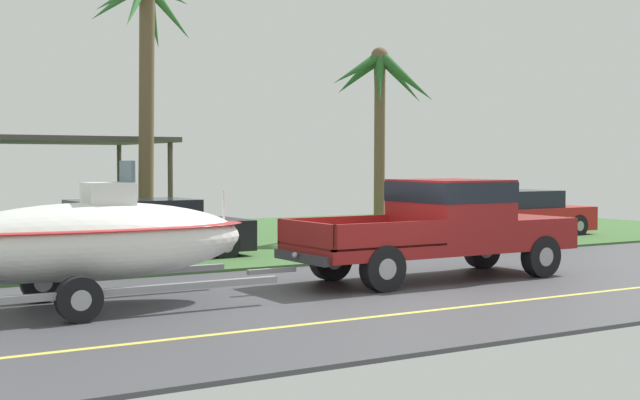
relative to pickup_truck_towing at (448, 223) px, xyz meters
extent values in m
cube|color=#424247|center=(-2.05, -0.99, -1.07)|extent=(36.00, 8.00, 0.06)
cube|color=#3D6633|center=(-2.05, 10.01, -1.05)|extent=(36.00, 14.00, 0.11)
cube|color=#DBCC4C|center=(-2.05, -2.79, -1.04)|extent=(34.20, 0.12, 0.01)
cube|color=maroon|center=(-0.36, 0.00, -0.41)|extent=(5.67, 1.90, 0.22)
cube|color=maroon|center=(1.68, 0.00, -0.11)|extent=(1.59, 1.90, 0.38)
cube|color=maroon|center=(0.04, 0.00, 0.27)|extent=(1.70, 1.90, 1.14)
cube|color=black|center=(0.04, 0.00, 0.61)|extent=(1.72, 1.92, 0.38)
cube|color=#621111|center=(-2.01, 0.00, -0.28)|extent=(2.38, 1.90, 0.04)
cube|color=maroon|center=(-2.01, 0.91, -0.08)|extent=(2.38, 0.08, 0.45)
cube|color=maroon|center=(-2.01, -0.91, -0.08)|extent=(2.38, 0.08, 0.45)
cube|color=maroon|center=(-3.16, 0.00, -0.08)|extent=(0.08, 1.90, 0.45)
cube|color=#333338|center=(-3.26, 0.00, -0.47)|extent=(0.12, 1.71, 0.16)
sphere|color=#B2B2B7|center=(-3.38, 0.00, -0.42)|extent=(0.10, 0.10, 0.10)
cylinder|color=black|center=(1.60, 0.84, -0.64)|extent=(0.80, 0.28, 0.80)
cylinder|color=#9E9EA3|center=(1.60, 0.84, -0.64)|extent=(0.36, 0.29, 0.36)
cylinder|color=black|center=(1.60, -0.84, -0.64)|extent=(0.80, 0.28, 0.80)
cylinder|color=#9E9EA3|center=(1.60, -0.84, -0.64)|extent=(0.36, 0.29, 0.36)
cylinder|color=black|center=(-2.12, 0.84, -0.64)|extent=(0.80, 0.28, 0.80)
cylinder|color=#9E9EA3|center=(-2.12, 0.84, -0.64)|extent=(0.36, 0.29, 0.36)
cylinder|color=black|center=(-2.12, -0.84, -0.64)|extent=(0.80, 0.28, 0.80)
cylinder|color=#9E9EA3|center=(-2.12, -0.84, -0.64)|extent=(0.36, 0.29, 0.36)
cube|color=gray|center=(-3.83, 0.00, -0.66)|extent=(0.90, 0.10, 0.08)
cube|color=gray|center=(-6.87, 0.97, -0.66)|extent=(5.19, 0.12, 0.10)
cube|color=gray|center=(-6.87, -0.97, -0.66)|extent=(5.19, 0.12, 0.10)
cylinder|color=black|center=(-7.39, 1.03, -0.72)|extent=(0.64, 0.22, 0.64)
cylinder|color=#9E9EA3|center=(-7.39, 1.03, -0.72)|extent=(0.29, 0.23, 0.29)
cylinder|color=black|center=(-7.39, -1.03, -0.72)|extent=(0.64, 0.22, 0.64)
cylinder|color=#9E9EA3|center=(-7.39, -1.03, -0.72)|extent=(0.29, 0.23, 0.29)
ellipsoid|color=white|center=(-6.87, 0.00, -0.02)|extent=(4.80, 1.79, 1.18)
ellipsoid|color=#B22626|center=(-6.87, 0.00, 0.18)|extent=(4.89, 1.83, 0.12)
cube|color=silver|center=(-6.63, 0.00, 0.54)|extent=(0.70, 0.60, 0.65)
cube|color=slate|center=(-6.33, 0.00, 1.01)|extent=(0.06, 0.56, 0.36)
cylinder|color=silver|center=(-4.71, 0.00, 0.46)|extent=(0.04, 0.04, 0.50)
cube|color=#B21E19|center=(7.56, 5.99, -0.51)|extent=(4.76, 1.81, 0.70)
cube|color=black|center=(7.32, 5.99, 0.09)|extent=(2.67, 1.67, 0.50)
cylinder|color=black|center=(9.18, 6.81, -0.71)|extent=(0.66, 0.22, 0.66)
cylinder|color=#9E9EA3|center=(9.18, 6.81, -0.71)|extent=(0.30, 0.23, 0.30)
cylinder|color=black|center=(9.18, 5.18, -0.71)|extent=(0.66, 0.22, 0.66)
cylinder|color=#9E9EA3|center=(9.18, 5.18, -0.71)|extent=(0.30, 0.23, 0.30)
cylinder|color=black|center=(5.94, 6.81, -0.71)|extent=(0.66, 0.22, 0.66)
cylinder|color=#9E9EA3|center=(5.94, 6.81, -0.71)|extent=(0.30, 0.23, 0.30)
cylinder|color=black|center=(5.94, 5.18, -0.71)|extent=(0.66, 0.22, 0.66)
cylinder|color=#9E9EA3|center=(5.94, 5.18, -0.71)|extent=(0.30, 0.23, 0.30)
cube|color=black|center=(-3.99, 5.79, -0.51)|extent=(4.79, 1.83, 0.70)
cube|color=black|center=(-4.23, 5.79, 0.09)|extent=(2.68, 1.68, 0.50)
cylinder|color=black|center=(-2.36, 6.61, -0.71)|extent=(0.66, 0.22, 0.66)
cylinder|color=#9E9EA3|center=(-2.36, 6.61, -0.71)|extent=(0.30, 0.23, 0.30)
cylinder|color=black|center=(-2.36, 4.96, -0.71)|extent=(0.66, 0.22, 0.66)
cylinder|color=#9E9EA3|center=(-2.36, 4.96, -0.71)|extent=(0.30, 0.23, 0.30)
cylinder|color=black|center=(-5.61, 6.61, -0.71)|extent=(0.66, 0.22, 0.66)
cylinder|color=#9E9EA3|center=(-5.61, 6.61, -0.71)|extent=(0.30, 0.23, 0.30)
cylinder|color=black|center=(-5.61, 4.96, -0.71)|extent=(0.66, 0.22, 0.66)
cylinder|color=#9E9EA3|center=(-5.61, 4.96, -0.71)|extent=(0.30, 0.23, 0.30)
cylinder|color=#4C4238|center=(-1.91, 13.62, 0.33)|extent=(0.14, 0.14, 2.74)
cylinder|color=#4C4238|center=(-1.91, 9.38, 0.33)|extent=(0.14, 0.14, 2.74)
cube|color=#4C4742|center=(-5.61, 11.50, 1.77)|extent=(7.90, 4.74, 0.14)
cylinder|color=brown|center=(3.52, 7.28, 1.55)|extent=(0.31, 0.34, 5.18)
cone|color=#286028|center=(4.33, 7.40, 3.53)|extent=(1.84, 0.55, 1.46)
cone|color=#286028|center=(3.86, 7.89, 3.35)|extent=(1.13, 1.61, 1.80)
cone|color=#286028|center=(3.21, 7.89, 3.65)|extent=(1.06, 1.60, 1.30)
cone|color=#286028|center=(2.71, 7.23, 3.71)|extent=(1.78, 0.43, 1.12)
cone|color=#286028|center=(3.23, 6.87, 3.46)|extent=(1.01, 1.24, 1.56)
cone|color=#286028|center=(3.88, 6.55, 3.49)|extent=(1.18, 1.86, 1.61)
sphere|color=brown|center=(3.52, 7.28, 4.14)|extent=(0.49, 0.49, 0.49)
cylinder|color=brown|center=(-2.89, 8.50, 2.35)|extent=(0.39, 0.66, 6.79)
cone|color=#387A38|center=(-2.27, 8.53, 5.05)|extent=(1.51, 0.43, 1.59)
cone|color=#387A38|center=(-2.52, 9.01, 4.98)|extent=(1.27, 1.54, 1.78)
cone|color=#387A38|center=(-3.37, 9.24, 5.32)|extent=(1.30, 1.78, 1.13)
cone|color=#387A38|center=(-3.33, 7.95, 5.08)|extent=(1.25, 1.45, 1.54)
camera|label=1|loc=(-10.84, -13.10, 1.18)|focal=49.62mm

